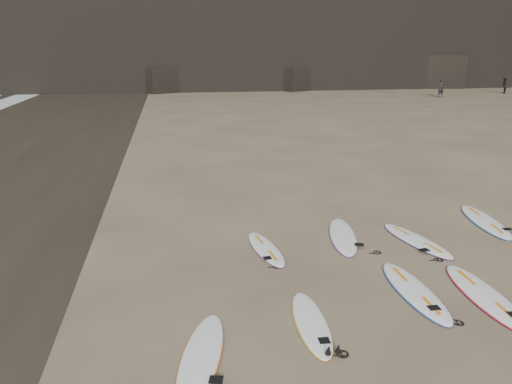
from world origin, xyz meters
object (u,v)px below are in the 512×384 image
surfboard_2 (414,291)px  surfboard_6 (343,236)px  surfboard_8 (485,221)px  surfboard_1 (311,322)px  surfboard_3 (485,295)px  surfboard_5 (266,248)px  surfboard_7 (416,240)px  person_b (504,86)px  person_a (441,88)px  surfboard_0 (201,355)px

surfboard_2 → surfboard_6: bearing=97.9°
surfboard_2 → surfboard_6: (-0.40, 3.06, -0.00)m
surfboard_6 → surfboard_8: size_ratio=0.94×
surfboard_1 → surfboard_8: (6.11, 4.20, 0.01)m
surfboard_3 → surfboard_5: surfboard_3 is taller
surfboard_7 → surfboard_8: bearing=9.3°
surfboard_5 → person_b: bearing=41.1°
surfboard_5 → surfboard_8: surfboard_8 is taller
surfboard_6 → surfboard_7: (1.69, -0.59, -0.00)m
person_a → surfboard_2: bearing=-129.7°
surfboard_6 → surfboard_1: bearing=-103.7°
surfboard_0 → person_a: (24.45, 36.46, 0.81)m
surfboard_8 → person_b: size_ratio=1.79×
surfboard_3 → surfboard_6: size_ratio=1.07×
person_b → surfboard_0: bearing=-15.2°
surfboard_1 → surfboard_5: size_ratio=1.00×
surfboard_3 → surfboard_7: surfboard_3 is taller
surfboard_2 → surfboard_8: (3.79, 3.44, 0.00)m
surfboard_6 → surfboard_7: bearing=-6.3°
surfboard_7 → person_a: (18.90, 32.57, 0.81)m
surfboard_2 → surfboard_3: (1.25, -0.41, 0.00)m
surfboard_6 → person_a: 38.05m
person_a → person_b: size_ratio=1.11×
surfboard_1 → surfboard_7: surfboard_7 is taller
surfboard_0 → person_b: bearing=63.9°
surfboard_0 → surfboard_2: surfboard_2 is taller
surfboard_5 → surfboard_6: (2.07, 0.47, 0.01)m
surfboard_0 → surfboard_8: (8.05, 4.86, 0.01)m
surfboard_1 → surfboard_7: 4.84m
surfboard_2 → surfboard_1: bearing=-161.2°
person_b → surfboard_7: bearing=-13.0°
person_a → person_b: (8.27, 2.61, -0.09)m
surfboard_8 → person_a: (16.40, 31.60, 0.81)m
surfboard_6 → person_b: bearing=63.0°
surfboard_5 → surfboard_8: bearing=0.2°
surfboard_5 → surfboard_6: surfboard_6 is taller
surfboard_0 → surfboard_1: (1.95, 0.65, -0.00)m
person_b → surfboard_2: bearing=-12.4°
surfboard_1 → surfboard_6: bearing=67.3°
surfboard_0 → surfboard_3: bearing=24.2°
surfboard_0 → surfboard_7: 6.77m
surfboard_1 → surfboard_6: size_ratio=0.85×
surfboard_3 → person_a: (18.95, 35.45, 0.81)m
surfboard_1 → person_a: person_a is taller
surfboard_1 → surfboard_6: 4.28m
surfboard_2 → surfboard_7: size_ratio=1.06×
surfboard_1 → surfboard_2: (2.31, 0.77, 0.01)m
surfboard_6 → person_a: (20.60, 31.98, 0.81)m
surfboard_0 → surfboard_6: (3.85, 4.48, 0.00)m
surfboard_5 → person_a: bearing=47.6°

